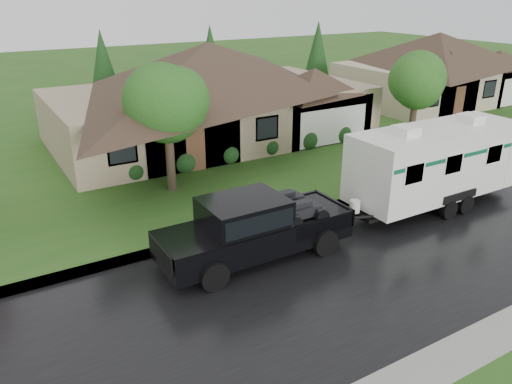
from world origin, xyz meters
The scene contains 11 objects.
ground centered at (0.00, 0.00, 0.00)m, with size 140.00×140.00×0.00m, color #27591B.
road centered at (0.00, -2.00, 0.01)m, with size 140.00×8.00×0.01m, color black.
curb centered at (0.00, 2.25, 0.07)m, with size 140.00×0.50×0.15m, color gray.
lawn centered at (0.00, 15.00, 0.07)m, with size 140.00×26.00×0.15m, color #27591B.
house_main centered at (2.29, 13.84, 3.59)m, with size 19.44×10.80×6.90m.
house_neighbor centered at (22.27, 14.34, 3.32)m, with size 15.12×9.72×6.45m.
tree_left_green centered at (-3.24, 7.24, 4.00)m, with size 3.35×3.35×5.55m.
tree_right_green centered at (11.24, 6.69, 3.73)m, with size 3.12×3.12×5.17m.
shrub_row centered at (2.00, 9.30, 0.65)m, with size 13.60×1.00×1.00m.
pickup_truck centered at (-3.11, 0.31, 1.20)m, with size 6.70×2.55×2.23m.
travel_trailer centered at (5.72, 0.31, 1.97)m, with size 8.26×2.90×3.71m.
Camera 1 is at (-10.68, -12.67, 8.58)m, focal length 35.00 mm.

